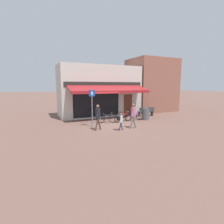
# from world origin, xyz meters

# --- Properties ---
(ground_plane) EXTENTS (160.00, 160.00, 0.00)m
(ground_plane) POSITION_xyz_m (0.00, 0.00, 0.00)
(ground_plane) COLOR brown
(shop_front) EXTENTS (7.94, 4.80, 4.86)m
(shop_front) POSITION_xyz_m (0.79, 4.54, 2.43)
(shop_front) COLOR beige
(shop_front) RESTS_ON ground_plane
(neighbour_building) EXTENTS (5.06, 4.00, 5.96)m
(neighbour_building) POSITION_xyz_m (7.49, 5.07, 2.98)
(neighbour_building) COLOR #8E5647
(neighbour_building) RESTS_ON ground_plane
(bike_rack_rail) EXTENTS (2.91, 0.04, 0.57)m
(bike_rack_rail) POSITION_xyz_m (1.19, 0.88, 0.46)
(bike_rack_rail) COLOR #47494F
(bike_rack_rail) RESTS_ON ground_plane
(bicycle_black) EXTENTS (1.70, 0.60, 0.84)m
(bicycle_black) POSITION_xyz_m (-0.07, 0.84, 0.36)
(bicycle_black) COLOR black
(bicycle_black) RESTS_ON ground_plane
(bicycle_red) EXTENTS (1.80, 0.52, 0.88)m
(bicycle_red) POSITION_xyz_m (1.29, 0.62, 0.39)
(bicycle_red) COLOR black
(bicycle_red) RESTS_ON ground_plane
(bicycle_purple) EXTENTS (1.69, 0.52, 0.81)m
(bicycle_purple) POSITION_xyz_m (2.46, 0.77, 0.36)
(bicycle_purple) COLOR black
(bicycle_purple) RESTS_ON ground_plane
(pedestrian_adult) EXTENTS (0.57, 0.55, 1.73)m
(pedestrian_adult) POSITION_xyz_m (-1.52, -1.01, 1.07)
(pedestrian_adult) COLOR #47382D
(pedestrian_adult) RESTS_ON ground_plane
(pedestrian_child) EXTENTS (0.46, 0.36, 1.18)m
(pedestrian_child) POSITION_xyz_m (-0.19, -1.75, 0.74)
(pedestrian_child) COLOR #282D47
(pedestrian_child) RESTS_ON ground_plane
(pedestrian_second_adult) EXTENTS (0.63, 0.42, 1.75)m
(pedestrian_second_adult) POSITION_xyz_m (0.91, -1.56, 1.07)
(pedestrian_second_adult) COLOR slate
(pedestrian_second_adult) RESTS_ON ground_plane
(litter_bin) EXTENTS (0.61, 0.61, 1.09)m
(litter_bin) POSITION_xyz_m (3.54, 0.60, 0.55)
(litter_bin) COLOR #515459
(litter_bin) RESTS_ON ground_plane
(parking_sign) EXTENTS (0.44, 0.07, 2.72)m
(parking_sign) POSITION_xyz_m (-1.56, 0.03, 1.65)
(parking_sign) COLOR slate
(parking_sign) RESTS_ON ground_plane
(park_bench) EXTENTS (1.63, 0.57, 0.87)m
(park_bench) POSITION_xyz_m (4.64, 2.05, 0.46)
(park_bench) COLOR #38383D
(park_bench) RESTS_ON ground_plane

